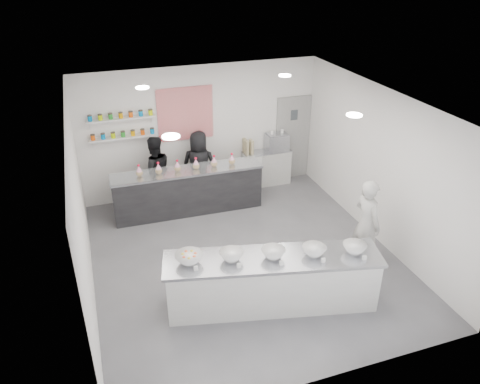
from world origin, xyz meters
name	(u,v)px	position (x,y,z in m)	size (l,w,h in m)	color
floor	(244,258)	(0.00, 0.00, 0.00)	(6.00, 6.00, 0.00)	#515156
ceiling	(245,104)	(0.00, 0.00, 3.00)	(6.00, 6.00, 0.00)	white
back_wall	(201,131)	(0.00, 3.00, 1.50)	(5.50, 5.50, 0.00)	white
left_wall	(80,213)	(-2.75, 0.00, 1.50)	(6.00, 6.00, 0.00)	white
right_wall	(380,166)	(2.75, 0.00, 1.50)	(6.00, 6.00, 0.00)	white
back_door	(293,138)	(2.30, 2.97, 1.05)	(0.88, 0.04, 2.10)	gray
pattern_panel	(185,114)	(-0.35, 2.98, 1.95)	(1.25, 0.03, 1.20)	red
jar_shelf_lower	(123,137)	(-1.75, 2.90, 1.60)	(1.45, 0.22, 0.04)	silver
jar_shelf_upper	(121,118)	(-1.75, 2.90, 2.02)	(1.45, 0.22, 0.04)	silver
preserve_jars	(122,125)	(-1.75, 2.88, 1.88)	(1.45, 0.10, 0.56)	#E85108
downlight_0	(171,136)	(-1.40, -1.00, 2.98)	(0.24, 0.24, 0.02)	white
downlight_1	(354,115)	(1.40, -1.00, 2.98)	(0.24, 0.24, 0.02)	white
downlight_2	(142,88)	(-1.40, 1.60, 2.98)	(0.24, 0.24, 0.02)	white
downlight_3	(285,75)	(1.40, 1.60, 2.98)	(0.24, 0.24, 0.02)	white
prep_counter	(272,281)	(0.00, -1.37, 0.47)	(3.42, 0.78, 0.93)	silver
back_bar	(188,191)	(-0.57, 2.06, 0.50)	(3.25, 0.60, 1.01)	black
sneeze_guard	(190,170)	(-0.58, 1.78, 1.15)	(3.21, 0.01, 0.27)	white
espresso_ledge	(266,168)	(1.55, 2.78, 0.44)	(1.18, 0.38, 0.88)	silver
espresso_machine	(277,142)	(1.80, 2.78, 1.08)	(0.53, 0.36, 0.40)	#93969E
cup_stacks	(249,147)	(1.09, 2.78, 1.04)	(0.25, 0.24, 0.33)	tan
prep_bowls	(273,253)	(0.00, -1.37, 1.01)	(2.98, 0.48, 0.15)	white
label_cards	(293,273)	(0.11, -1.87, 0.97)	(2.66, 0.04, 0.07)	white
cookie_bags	(187,165)	(-0.57, 2.06, 1.14)	(2.14, 0.14, 0.26)	#FF9DC7
woman_prep	(366,224)	(2.02, -0.85, 0.85)	(0.62, 0.41, 1.70)	#B8B7B2
staff_left	(155,172)	(-1.19, 2.60, 0.82)	(0.80, 0.62, 1.64)	black
staff_right	(199,166)	(-0.17, 2.60, 0.82)	(0.80, 0.52, 1.64)	black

